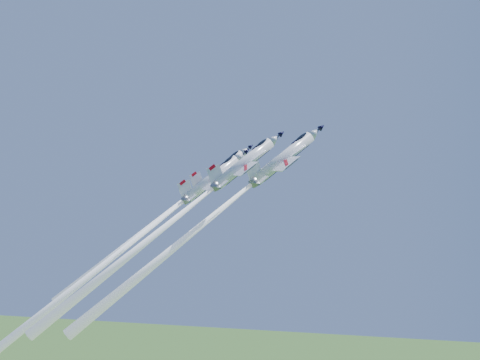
% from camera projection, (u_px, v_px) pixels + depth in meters
% --- Properties ---
extents(jet_lead, '(37.97, 24.65, 40.64)m').
position_uv_depth(jet_lead, '(212.00, 217.00, 94.17)').
color(jet_lead, white).
extents(jet_left, '(30.17, 19.59, 32.26)m').
position_uv_depth(jet_left, '(165.00, 215.00, 99.15)').
color(jet_left, white).
extents(jet_right, '(33.75, 21.91, 36.19)m').
position_uv_depth(jet_right, '(172.00, 221.00, 86.39)').
color(jet_right, white).
extents(jet_slot, '(41.18, 26.69, 45.12)m').
position_uv_depth(jet_slot, '(114.00, 257.00, 90.96)').
color(jet_slot, white).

